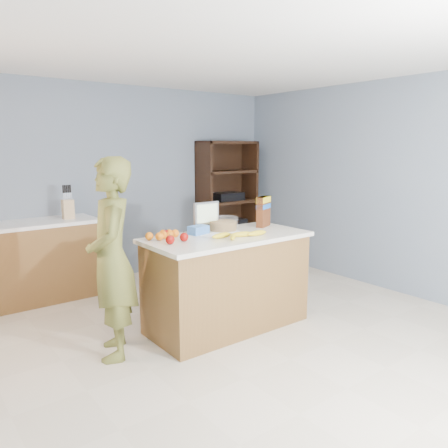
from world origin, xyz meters
TOP-DOWN VIEW (x-y plane):
  - floor at (0.00, 0.00)m, footprint 4.50×5.00m
  - walls at (0.00, 0.00)m, footprint 4.52×5.02m
  - counter_peninsula at (0.00, 0.30)m, footprint 1.56×0.76m
  - back_cabinet at (-1.20, 2.20)m, footprint 1.24×0.62m
  - shelving_unit at (1.55, 2.35)m, footprint 0.90×0.40m
  - person at (-1.10, 0.41)m, footprint 0.59×0.70m
  - knife_block at (-0.87, 2.16)m, footprint 0.12×0.10m
  - envelopes at (0.00, 0.41)m, footprint 0.45×0.17m
  - bananas at (0.02, 0.16)m, footprint 0.55×0.23m
  - apples at (-0.54, 0.37)m, footprint 0.23×0.30m
  - oranges at (-0.54, 0.52)m, footprint 0.32×0.16m
  - blue_carton at (-0.18, 0.51)m, footprint 0.20×0.15m
  - salad_bowl at (0.12, 0.53)m, footprint 0.30×0.30m
  - tv at (-0.01, 0.63)m, footprint 0.28×0.12m
  - cereal_box at (0.58, 0.44)m, footprint 0.22×0.16m

SIDE VIEW (x-z plane):
  - floor at x=0.00m, z-range -0.01..0.01m
  - counter_peninsula at x=0.00m, z-range -0.03..0.87m
  - back_cabinet at x=-1.20m, z-range 0.00..0.90m
  - person at x=-1.10m, z-range 0.00..1.64m
  - shelving_unit at x=1.55m, z-range -0.04..1.76m
  - envelopes at x=0.00m, z-range 0.90..0.90m
  - bananas at x=0.02m, z-range 0.90..0.95m
  - oranges at x=-0.54m, z-range 0.90..0.97m
  - apples at x=-0.54m, z-range 0.90..0.98m
  - blue_carton at x=-0.18m, z-range 0.90..0.98m
  - salad_bowl at x=0.12m, z-range 0.89..1.02m
  - knife_block at x=-0.87m, z-range 0.86..1.17m
  - tv at x=-0.01m, z-range 0.92..1.20m
  - cereal_box at x=0.58m, z-range 0.93..1.24m
  - walls at x=0.00m, z-range 0.40..2.91m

